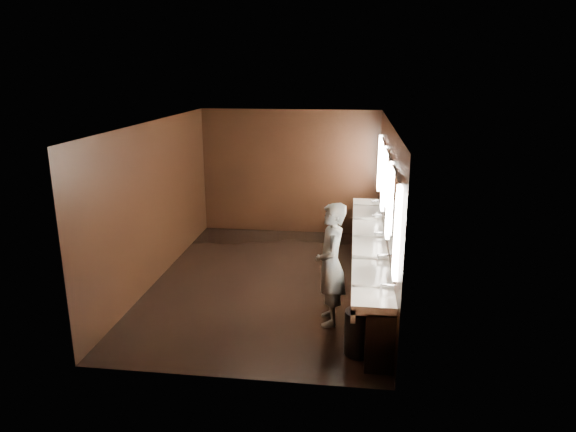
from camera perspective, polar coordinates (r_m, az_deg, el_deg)
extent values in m
plane|color=black|center=(9.22, -2.14, -7.28)|extent=(6.00, 6.00, 0.00)
cube|color=#2D2D2B|center=(8.51, -2.34, 10.31)|extent=(4.00, 6.00, 0.02)
cube|color=black|center=(11.66, 0.19, 4.90)|extent=(4.00, 0.02, 2.80)
cube|color=black|center=(5.97, -6.99, -6.15)|extent=(4.00, 0.02, 2.80)
cube|color=black|center=(9.30, -14.49, 1.53)|extent=(0.02, 6.00, 2.80)
cube|color=black|center=(8.67, 10.92, 0.72)|extent=(0.02, 6.00, 2.80)
cube|color=black|center=(8.97, 9.44, -5.39)|extent=(0.36, 5.40, 0.81)
cube|color=white|center=(8.81, 8.95, -2.67)|extent=(0.55, 5.40, 0.12)
cube|color=white|center=(8.83, 7.34, -3.11)|extent=(0.06, 5.40, 0.18)
cylinder|color=silver|center=(6.72, 11.03, -7.55)|extent=(0.18, 0.04, 0.04)
cylinder|color=silver|center=(7.74, 10.55, -4.32)|extent=(0.18, 0.04, 0.04)
cylinder|color=silver|center=(8.78, 10.20, -1.85)|extent=(0.18, 0.04, 0.04)
cylinder|color=silver|center=(9.83, 9.91, 0.10)|extent=(0.18, 0.04, 0.04)
cylinder|color=silver|center=(10.89, 9.69, 1.67)|extent=(0.18, 0.04, 0.04)
cube|color=white|center=(6.27, 12.04, -1.91)|extent=(0.06, 0.22, 1.15)
cube|color=white|center=(7.04, 11.68, 0.07)|extent=(0.03, 1.32, 1.15)
cube|color=white|center=(7.81, 11.17, 1.67)|extent=(0.06, 0.23, 1.15)
cube|color=white|center=(8.58, 10.94, 2.97)|extent=(0.03, 1.32, 1.15)
cube|color=white|center=(9.36, 10.57, 4.07)|extent=(0.06, 0.23, 1.15)
cube|color=white|center=(10.15, 10.43, 4.99)|extent=(0.03, 1.32, 1.15)
cube|color=white|center=(10.93, 10.15, 5.78)|extent=(0.06, 0.22, 1.15)
imported|color=#819FC0|center=(7.50, 4.80, -5.37)|extent=(0.52, 0.72, 1.83)
cylinder|color=black|center=(6.98, 7.92, -12.70)|extent=(0.46, 0.46, 0.61)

